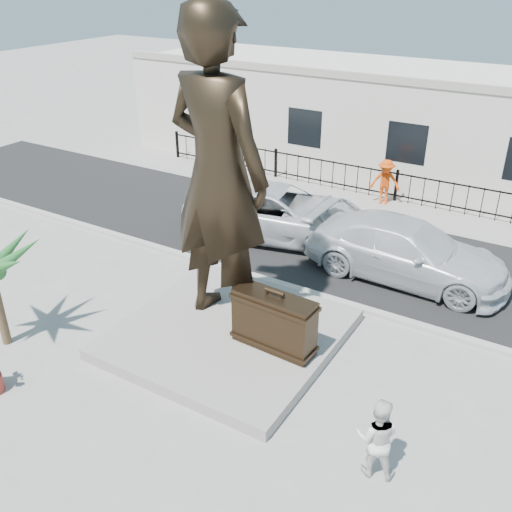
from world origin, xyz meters
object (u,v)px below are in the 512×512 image
at_px(statue, 218,174).
at_px(car_white, 278,212).
at_px(tourist, 377,438).
at_px(suitcase, 274,322).

height_order(statue, car_white, statue).
bearing_deg(tourist, car_white, -67.00).
relative_size(tourist, car_white, 0.27).
bearing_deg(car_white, statue, -179.19).
xyz_separation_m(statue, tourist, (5.23, -2.66, -3.32)).
relative_size(suitcase, car_white, 0.32).
xyz_separation_m(tourist, car_white, (-6.63, 8.17, 0.05)).
distance_m(statue, suitcase, 3.71).
xyz_separation_m(statue, car_white, (-1.40, 5.51, -3.27)).
relative_size(statue, suitcase, 3.82).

